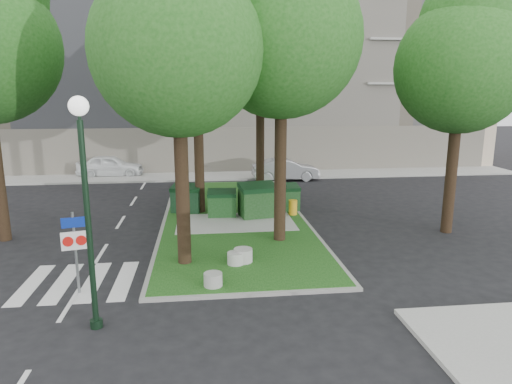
{
  "coord_description": "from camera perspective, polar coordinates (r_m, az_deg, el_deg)",
  "views": [
    {
      "loc": [
        -0.82,
        -11.87,
        5.61
      ],
      "look_at": [
        1.09,
        4.43,
        2.0
      ],
      "focal_mm": 32.0,
      "sensor_mm": 36.0,
      "label": 1
    }
  ],
  "objects": [
    {
      "name": "tree_median_far",
      "position": [
        24.28,
        0.76,
        18.82
      ],
      "size": [
        5.8,
        5.8,
        11.93
      ],
      "color": "black",
      "rests_on": "ground"
    },
    {
      "name": "traffic_sign_pole",
      "position": [
        13.71,
        -21.71,
        -5.81
      ],
      "size": [
        0.71,
        0.19,
        2.39
      ],
      "rotation": [
        0.0,
        0.0,
        0.22
      ],
      "color": "slate",
      "rests_on": "ground"
    },
    {
      "name": "tree_street_right",
      "position": [
        19.66,
        24.53,
        15.34
      ],
      "size": [
        5.0,
        5.0,
        10.06
      ],
      "color": "black",
      "rests_on": "ground"
    },
    {
      "name": "ground",
      "position": [
        13.15,
        -2.54,
        -12.86
      ],
      "size": [
        120.0,
        120.0,
        0.0
      ],
      "primitive_type": "plane",
      "color": "black",
      "rests_on": "ground"
    },
    {
      "name": "dumpster_b",
      "position": [
        20.6,
        -4.28,
        -1.43
      ],
      "size": [
        1.34,
        0.97,
        1.2
      ],
      "rotation": [
        0.0,
        0.0,
        -0.06
      ],
      "color": "#113C12",
      "rests_on": "median_island"
    },
    {
      "name": "bollard_mid",
      "position": [
        15.01,
        -2.56,
        -8.26
      ],
      "size": [
        0.55,
        0.55,
        0.39
      ],
      "primitive_type": "cylinder",
      "color": "#ABACA6",
      "rests_on": "median_island"
    },
    {
      "name": "street_lamp",
      "position": [
        11.07,
        -20.56,
        0.5
      ],
      "size": [
        0.44,
        0.44,
        5.53
      ],
      "color": "black",
      "rests_on": "ground"
    },
    {
      "name": "apartment_building",
      "position": [
        37.95,
        -5.65,
        15.96
      ],
      "size": [
        41.0,
        12.0,
        16.0
      ],
      "primitive_type": "cube",
      "color": "#C6AE94",
      "rests_on": "ground"
    },
    {
      "name": "car_white",
      "position": [
        32.35,
        -17.74,
        3.15
      ],
      "size": [
        4.36,
        1.82,
        1.48
      ],
      "primitive_type": "imported",
      "rotation": [
        0.0,
        0.0,
        1.55
      ],
      "color": "white",
      "rests_on": "ground"
    },
    {
      "name": "dumpster_a",
      "position": [
        21.57,
        -8.64,
        -0.8
      ],
      "size": [
        1.57,
        1.27,
        1.28
      ],
      "rotation": [
        0.0,
        0.0,
        -0.25
      ],
      "color": "#0D3317",
      "rests_on": "median_island"
    },
    {
      "name": "tree_median_near_right",
      "position": [
        16.85,
        3.55,
        20.49
      ],
      "size": [
        5.6,
        5.6,
        11.46
      ],
      "color": "black",
      "rests_on": "ground"
    },
    {
      "name": "median_island",
      "position": [
        20.67,
        -2.78,
        -3.18
      ],
      "size": [
        6.0,
        16.0,
        0.12
      ],
      "primitive_type": "cube",
      "color": "#164313",
      "rests_on": "ground"
    },
    {
      "name": "zebra_crossing",
      "position": [
        14.79,
        -17.89,
        -10.5
      ],
      "size": [
        5.0,
        3.0,
        0.01
      ],
      "primitive_type": "cube",
      "color": "silver",
      "rests_on": "ground"
    },
    {
      "name": "median_kerb",
      "position": [
        20.67,
        -2.78,
        -3.21
      ],
      "size": [
        6.3,
        16.3,
        0.1
      ],
      "primitive_type": "cube",
      "color": "gray",
      "rests_on": "ground"
    },
    {
      "name": "dumpster_c",
      "position": [
        20.43,
        0.24,
        -1.07
      ],
      "size": [
        1.82,
        1.43,
        1.52
      ],
      "rotation": [
        0.0,
        0.0,
        0.19
      ],
      "color": "#113811",
      "rests_on": "median_island"
    },
    {
      "name": "building_sidewalk",
      "position": [
        30.88,
        -5.05,
        2.0
      ],
      "size": [
        42.0,
        3.0,
        0.12
      ],
      "primitive_type": "cube",
      "color": "#999993",
      "rests_on": "ground"
    },
    {
      "name": "litter_bin",
      "position": [
        20.88,
        4.63,
        -1.92
      ],
      "size": [
        0.39,
        0.39,
        0.68
      ],
      "primitive_type": "cylinder",
      "color": "gold",
      "rests_on": "median_island"
    },
    {
      "name": "bollard_left",
      "position": [
        13.45,
        -5.39,
        -10.83
      ],
      "size": [
        0.54,
        0.54,
        0.39
      ],
      "primitive_type": "cylinder",
      "color": "#999A95",
      "rests_on": "median_island"
    },
    {
      "name": "bollard_right",
      "position": [
        15.18,
        -1.63,
        -7.9
      ],
      "size": [
        0.62,
        0.62,
        0.44
      ],
      "primitive_type": "cylinder",
      "color": "#A8A7A2",
      "rests_on": "median_island"
    },
    {
      "name": "tree_median_near_left",
      "position": [
        14.54,
        -9.49,
        18.99
      ],
      "size": [
        5.2,
        5.2,
        10.53
      ],
      "color": "black",
      "rests_on": "ground"
    },
    {
      "name": "car_silver",
      "position": [
        29.56,
        3.71,
        2.83
      ],
      "size": [
        4.29,
        1.56,
        1.41
      ],
      "primitive_type": "imported",
      "rotation": [
        0.0,
        0.0,
        1.59
      ],
      "color": "#9C9DA4",
      "rests_on": "ground"
    },
    {
      "name": "tree_median_mid",
      "position": [
        20.97,
        -7.2,
        16.06
      ],
      "size": [
        4.8,
        4.8,
        9.99
      ],
      "color": "black",
      "rests_on": "ground"
    },
    {
      "name": "dumpster_d",
      "position": [
        21.69,
        3.64,
        -0.68
      ],
      "size": [
        1.39,
        1.02,
        1.23
      ],
      "rotation": [
        0.0,
        0.0,
        0.08
      ],
      "color": "#123C14",
      "rests_on": "median_island"
    }
  ]
}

